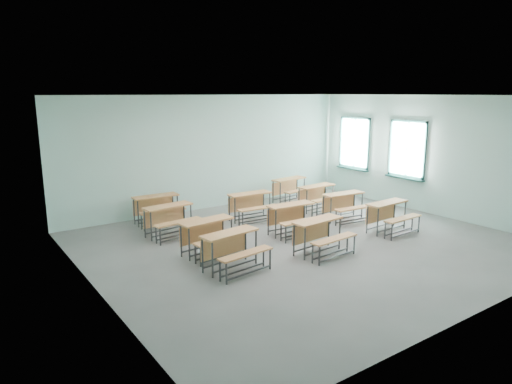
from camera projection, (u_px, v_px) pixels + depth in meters
room at (308, 171)px, 9.83m from camera, size 9.04×8.04×3.24m
desk_unit_r0c0 at (233, 245)px, 8.46m from camera, size 1.23×0.90×0.71m
desk_unit_r0c1 at (321, 231)px, 9.31m from camera, size 1.20×0.85×0.71m
desk_unit_r0c2 at (390, 212)px, 10.79m from camera, size 1.18×0.82×0.71m
desk_unit_r1c0 at (210, 232)px, 9.28m from camera, size 1.21×0.87×0.71m
desk_unit_r1c1 at (293, 215)px, 10.60m from camera, size 1.18×0.83×0.71m
desk_unit_r1c2 at (346, 203)px, 11.77m from camera, size 1.21×0.87×0.71m
desk_unit_r2c0 at (170, 216)px, 10.48m from camera, size 1.21×0.88×0.71m
desk_unit_r2c1 at (252, 202)px, 11.77m from camera, size 1.19×0.84×0.71m
desk_unit_r2c2 at (319, 194)px, 12.74m from camera, size 1.18×0.83×0.71m
desk_unit_r3c0 at (157, 205)px, 11.48m from camera, size 1.17×0.80×0.71m
desk_unit_r3c2 at (291, 186)px, 13.81m from camera, size 1.23×0.90×0.71m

